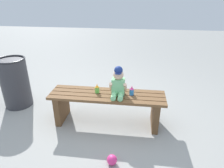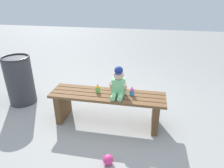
% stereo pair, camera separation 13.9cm
% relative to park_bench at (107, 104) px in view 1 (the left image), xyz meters
% --- Properties ---
extents(ground_plane, '(16.00, 16.00, 0.00)m').
position_rel_park_bench_xyz_m(ground_plane, '(0.00, -0.00, -0.31)').
color(ground_plane, '#999993').
extents(park_bench, '(1.58, 0.41, 0.46)m').
position_rel_park_bench_xyz_m(park_bench, '(0.00, 0.00, 0.00)').
color(park_bench, brown).
rests_on(park_bench, ground_plane).
extents(child_figure, '(0.23, 0.27, 0.40)m').
position_rel_park_bench_xyz_m(child_figure, '(0.15, -0.00, 0.33)').
color(child_figure, '#7FCC8C').
rests_on(child_figure, park_bench).
extents(sippy_cup_left, '(0.06, 0.06, 0.12)m').
position_rel_park_bench_xyz_m(sippy_cup_left, '(-0.14, 0.03, 0.21)').
color(sippy_cup_left, '#66CC4C').
rests_on(sippy_cup_left, park_bench).
extents(sippy_cup_right, '(0.06, 0.06, 0.12)m').
position_rel_park_bench_xyz_m(sippy_cup_right, '(0.33, 0.03, 0.21)').
color(sippy_cup_right, '#338CE5').
rests_on(sippy_cup_right, park_bench).
extents(toy_ball, '(0.12, 0.12, 0.12)m').
position_rel_park_bench_xyz_m(toy_ball, '(0.17, -0.77, -0.25)').
color(toy_ball, '#E5337F').
rests_on(toy_ball, ground_plane).
extents(trash_bin, '(0.44, 0.44, 0.81)m').
position_rel_park_bench_xyz_m(trash_bin, '(-1.54, 0.30, 0.10)').
color(trash_bin, '#333338').
rests_on(trash_bin, ground_plane).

